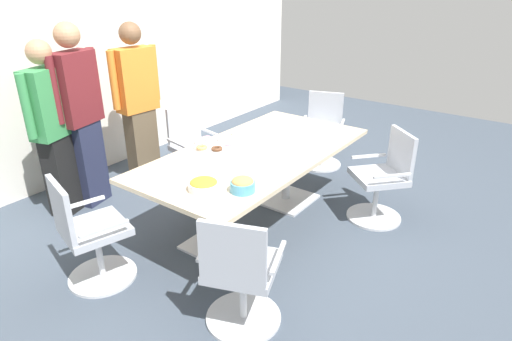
{
  "coord_description": "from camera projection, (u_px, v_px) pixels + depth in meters",
  "views": [
    {
      "loc": [
        -3.08,
        -2.25,
        2.27
      ],
      "look_at": [
        0.0,
        0.0,
        0.55
      ],
      "focal_mm": 30.67,
      "sensor_mm": 36.0,
      "label": 1
    }
  ],
  "objects": [
    {
      "name": "office_chair_0",
      "position": [
        383.0,
        181.0,
        4.3
      ],
      "size": [
        0.76,
        0.76,
        0.91
      ],
      "rotation": [
        0.0,
        0.0,
        0.84
      ],
      "color": "silver",
      "rests_on": "ground"
    },
    {
      "name": "snack_bowl_cookies",
      "position": [
        243.0,
        185.0,
        3.32
      ],
      "size": [
        0.19,
        0.19,
        0.12
      ],
      "color": "#4C9EC6",
      "rests_on": "conference_table"
    },
    {
      "name": "donut_platter",
      "position": [
        213.0,
        144.0,
        4.22
      ],
      "size": [
        0.41,
        0.4,
        0.04
      ],
      "color": "white",
      "rests_on": "conference_table"
    },
    {
      "name": "back_wall",
      "position": [
        91.0,
        55.0,
        5.12
      ],
      "size": [
        8.0,
        0.1,
        2.8
      ],
      "primitive_type": "cube",
      "color": "white",
      "rests_on": "ground"
    },
    {
      "name": "ground_plane",
      "position": [
        256.0,
        221.0,
        4.41
      ],
      "size": [
        10.0,
        10.0,
        0.01
      ],
      "primitive_type": "cube",
      "color": "#3D4754"
    },
    {
      "name": "office_chair_1",
      "position": [
        322.0,
        134.0,
        5.58
      ],
      "size": [
        0.69,
        0.69,
        0.91
      ],
      "rotation": [
        0.0,
        0.0,
        -4.38
      ],
      "color": "silver",
      "rests_on": "ground"
    },
    {
      "name": "conference_table",
      "position": [
        256.0,
        163.0,
        4.15
      ],
      "size": [
        2.4,
        1.2,
        0.75
      ],
      "color": "#CCB793",
      "rests_on": "ground"
    },
    {
      "name": "office_chair_2",
      "position": [
        193.0,
        151.0,
        5.03
      ],
      "size": [
        0.63,
        0.63,
        0.91
      ],
      "rotation": [
        0.0,
        0.0,
        -3.33
      ],
      "color": "silver",
      "rests_on": "ground"
    },
    {
      "name": "office_chair_4",
      "position": [
        240.0,
        277.0,
        2.93
      ],
      "size": [
        0.7,
        0.7,
        0.91
      ],
      "rotation": [
        0.0,
        0.0,
        -1.21
      ],
      "color": "silver",
      "rests_on": "ground"
    },
    {
      "name": "office_chair_3",
      "position": [
        89.0,
        237.0,
        3.39
      ],
      "size": [
        0.66,
        0.66,
        0.91
      ],
      "rotation": [
        0.0,
        0.0,
        -1.84
      ],
      "color": "silver",
      "rests_on": "ground"
    },
    {
      "name": "person_standing_0",
      "position": [
        54.0,
        128.0,
        4.22
      ],
      "size": [
        0.6,
        0.35,
        1.74
      ],
      "rotation": [
        0.0,
        0.0,
        -2.83
      ],
      "color": "black",
      "rests_on": "ground"
    },
    {
      "name": "person_standing_1",
      "position": [
        80.0,
        114.0,
        4.38
      ],
      "size": [
        0.61,
        0.32,
        1.87
      ],
      "rotation": [
        0.0,
        0.0,
        -2.9
      ],
      "color": "#232842",
      "rests_on": "ground"
    },
    {
      "name": "person_standing_2",
      "position": [
        138.0,
        103.0,
        4.88
      ],
      "size": [
        0.61,
        0.25,
        1.82
      ],
      "rotation": [
        0.0,
        0.0,
        -3.22
      ],
      "color": "brown",
      "rests_on": "ground"
    },
    {
      "name": "napkin_pile",
      "position": [
        245.0,
        132.0,
        4.5
      ],
      "size": [
        0.19,
        0.19,
        0.06
      ],
      "primitive_type": "cube",
      "color": "white",
      "rests_on": "conference_table"
    },
    {
      "name": "snack_bowl_chips_orange",
      "position": [
        204.0,
        185.0,
        3.35
      ],
      "size": [
        0.24,
        0.24,
        0.09
      ],
      "color": "white",
      "rests_on": "conference_table"
    }
  ]
}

